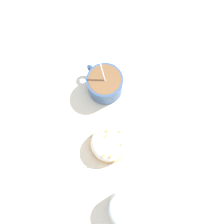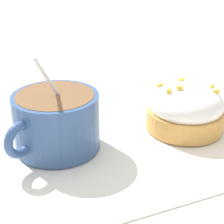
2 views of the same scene
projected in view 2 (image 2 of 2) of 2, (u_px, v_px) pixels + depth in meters
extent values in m
plane|color=silver|center=(121.00, 136.00, 0.44)|extent=(3.00, 3.00, 0.00)
cube|color=white|center=(121.00, 135.00, 0.44)|extent=(0.27, 0.28, 0.00)
cylinder|color=#335184|center=(57.00, 122.00, 0.40)|extent=(0.09, 0.09, 0.06)
cylinder|color=brown|center=(55.00, 100.00, 0.39)|extent=(0.08, 0.08, 0.01)
torus|color=#335184|center=(20.00, 140.00, 0.36)|extent=(0.04, 0.03, 0.04)
ellipsoid|color=silver|center=(35.00, 146.00, 0.39)|extent=(0.03, 0.02, 0.01)
cylinder|color=silver|center=(59.00, 97.00, 0.39)|extent=(0.05, 0.02, 0.10)
cylinder|color=#D19347|center=(184.00, 118.00, 0.45)|extent=(0.09, 0.09, 0.02)
ellipsoid|color=white|center=(186.00, 103.00, 0.44)|extent=(0.09, 0.09, 0.04)
cube|color=yellow|center=(160.00, 85.00, 0.45)|extent=(0.01, 0.00, 0.00)
cube|color=yellow|center=(216.00, 91.00, 0.43)|extent=(0.01, 0.01, 0.00)
cube|color=yellow|center=(181.00, 80.00, 0.46)|extent=(0.01, 0.01, 0.00)
cube|color=yellow|center=(169.00, 91.00, 0.42)|extent=(0.01, 0.01, 0.00)
cube|color=yellow|center=(212.00, 87.00, 0.44)|extent=(0.01, 0.01, 0.00)
cube|color=yellow|center=(180.00, 88.00, 0.42)|extent=(0.01, 0.01, 0.00)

